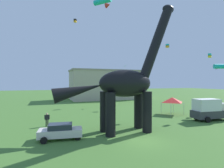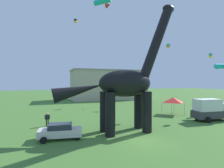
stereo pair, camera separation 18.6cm
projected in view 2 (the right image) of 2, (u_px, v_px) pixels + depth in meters
name	position (u px, v px, depth m)	size (l,w,h in m)	color
ground_plane	(143.00, 141.00, 17.25)	(240.00, 240.00, 0.00)	#42702D
dinosaur_sculpture	(125.00, 83.00, 20.43)	(14.68, 3.11, 15.35)	black
parked_sedan_left	(60.00, 131.00, 17.86)	(4.41, 2.36, 1.55)	silver
parked_box_truck	(211.00, 109.00, 26.50)	(5.76, 2.57, 3.20)	#38383D
person_watching_child	(47.00, 118.00, 23.09)	(0.65, 0.29, 1.73)	black
person_near_flyer	(109.00, 110.00, 30.29)	(0.57, 0.25, 1.53)	#2D3347
festival_canopy_tent	(173.00, 100.00, 31.49)	(3.15, 3.15, 3.00)	#B2B2B7
kite_far_right	(126.00, 66.00, 44.54)	(0.94, 1.14, 1.31)	green
kite_trailing	(145.00, 91.00, 27.10)	(0.77, 0.60, 0.92)	#287AE5
kite_high_left	(80.00, 89.00, 39.74)	(0.83, 0.83, 0.85)	red
kite_high_right	(159.00, 43.00, 45.65)	(1.04, 1.16, 0.32)	purple
kite_mid_left	(168.00, 46.00, 39.38)	(0.58, 0.58, 0.78)	#19B2B7
kite_mid_center	(223.00, 66.00, 33.17)	(3.16, 3.18, 0.91)	#19B2B7
kite_near_high	(211.00, 55.00, 31.01)	(0.68, 0.68, 0.71)	#19B2B7
kite_drifting	(76.00, 21.00, 26.95)	(0.49, 0.49, 0.50)	black
kite_far_left	(104.00, 2.00, 25.34)	(2.78, 2.71, 0.78)	#19B2B7
background_building_block	(108.00, 85.00, 59.75)	(24.43, 10.68, 9.63)	#B7A893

